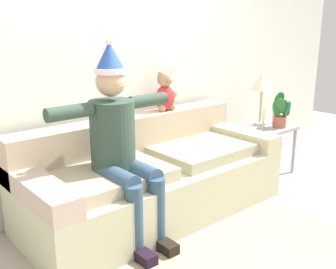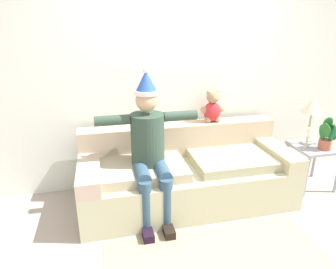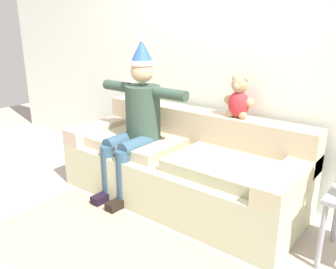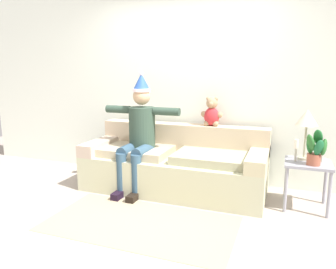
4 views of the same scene
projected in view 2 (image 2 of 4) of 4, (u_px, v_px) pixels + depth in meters
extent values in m
plane|color=#A9998E|center=(218.00, 260.00, 2.53)|extent=(10.00, 10.00, 0.00)
cube|color=silver|center=(174.00, 74.00, 3.49)|extent=(7.00, 0.10, 2.70)
cube|color=#BABB96|center=(187.00, 184.00, 3.32)|extent=(2.29, 0.94, 0.44)
cube|color=#C2AB8C|center=(179.00, 139.00, 3.50)|extent=(2.29, 0.24, 0.37)
cube|color=#BFA995|center=(89.00, 169.00, 3.00)|extent=(0.22, 0.94, 0.15)
cube|color=#C0B68E|center=(273.00, 151.00, 3.44)|extent=(0.22, 0.94, 0.15)
cube|color=tan|center=(141.00, 169.00, 3.07)|extent=(0.92, 0.66, 0.10)
cube|color=tan|center=(233.00, 159.00, 3.29)|extent=(0.92, 0.66, 0.10)
cylinder|color=#304538|center=(148.00, 139.00, 3.01)|extent=(0.34, 0.34, 0.52)
sphere|color=tan|center=(147.00, 100.00, 2.88)|extent=(0.22, 0.22, 0.22)
cylinder|color=white|center=(146.00, 92.00, 2.85)|extent=(0.23, 0.23, 0.04)
cone|color=#294F9D|center=(146.00, 81.00, 2.81)|extent=(0.21, 0.21, 0.20)
sphere|color=white|center=(146.00, 70.00, 2.78)|extent=(0.06, 0.06, 0.06)
cylinder|color=#324F65|center=(141.00, 172.00, 2.90)|extent=(0.14, 0.40, 0.14)
cylinder|color=#324F65|center=(145.00, 207.00, 2.81)|extent=(0.13, 0.13, 0.54)
cube|color=black|center=(147.00, 232.00, 2.81)|extent=(0.10, 0.24, 0.08)
cylinder|color=#324F65|center=(162.00, 170.00, 2.94)|extent=(0.14, 0.40, 0.14)
cylinder|color=#324F65|center=(166.00, 204.00, 2.85)|extent=(0.13, 0.13, 0.54)
cube|color=black|center=(168.00, 229.00, 2.85)|extent=(0.10, 0.24, 0.08)
cylinder|color=#304538|center=(112.00, 120.00, 2.87)|extent=(0.34, 0.10, 0.10)
cylinder|color=#304538|center=(180.00, 116.00, 3.01)|extent=(0.34, 0.10, 0.10)
ellipsoid|color=red|center=(212.00, 112.00, 3.48)|extent=(0.20, 0.16, 0.24)
sphere|color=tan|center=(213.00, 97.00, 3.42)|extent=(0.15, 0.15, 0.15)
sphere|color=tan|center=(215.00, 99.00, 3.37)|extent=(0.07, 0.07, 0.07)
sphere|color=tan|center=(209.00, 92.00, 3.39)|extent=(0.05, 0.05, 0.05)
sphere|color=tan|center=(217.00, 92.00, 3.42)|extent=(0.05, 0.05, 0.05)
sphere|color=tan|center=(204.00, 110.00, 3.45)|extent=(0.08, 0.08, 0.08)
sphere|color=tan|center=(208.00, 120.00, 3.47)|extent=(0.08, 0.08, 0.08)
sphere|color=tan|center=(221.00, 109.00, 3.50)|extent=(0.08, 0.08, 0.08)
sphere|color=tan|center=(217.00, 119.00, 3.50)|extent=(0.08, 0.08, 0.08)
cube|color=#8F909D|center=(314.00, 147.00, 3.54)|extent=(0.48, 0.46, 0.03)
cylinder|color=#8F909D|center=(306.00, 177.00, 3.40)|extent=(0.04, 0.04, 0.50)
cylinder|color=#8F909D|center=(285.00, 162.00, 3.77)|extent=(0.04, 0.04, 0.50)
cylinder|color=#8F909D|center=(315.00, 159.00, 3.86)|extent=(0.04, 0.04, 0.50)
cylinder|color=#B8B899|center=(306.00, 142.00, 3.61)|extent=(0.14, 0.14, 0.03)
cylinder|color=#B0AC8B|center=(309.00, 127.00, 3.54)|extent=(0.02, 0.02, 0.36)
cone|color=beige|center=(313.00, 105.00, 3.45)|extent=(0.24, 0.24, 0.18)
cylinder|color=#A3563E|center=(325.00, 144.00, 3.43)|extent=(0.14, 0.14, 0.12)
ellipsoid|color=#246026|center=(334.00, 132.00, 3.39)|extent=(0.09, 0.17, 0.21)
ellipsoid|color=#1D622A|center=(328.00, 124.00, 3.39)|extent=(0.13, 0.16, 0.20)
ellipsoid|color=#1E5C25|center=(322.00, 132.00, 3.39)|extent=(0.12, 0.13, 0.19)
ellipsoid|color=#276327|center=(326.00, 130.00, 3.33)|extent=(0.15, 0.13, 0.20)
ellipsoid|color=#195F32|center=(333.00, 134.00, 3.34)|extent=(0.14, 0.15, 0.19)
cylinder|color=beige|center=(307.00, 142.00, 3.46)|extent=(0.02, 0.02, 0.15)
cylinder|color=white|center=(308.00, 132.00, 3.42)|extent=(0.04, 0.04, 0.10)
cylinder|color=beige|center=(323.00, 139.00, 3.58)|extent=(0.02, 0.02, 0.13)
cylinder|color=white|center=(325.00, 130.00, 3.54)|extent=(0.04, 0.04, 0.10)
cube|color=tan|center=(222.00, 266.00, 2.46)|extent=(1.90, 1.01, 0.01)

